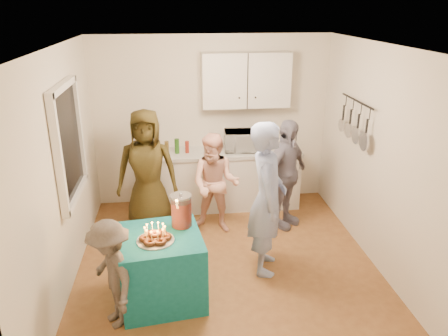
{
  "coord_description": "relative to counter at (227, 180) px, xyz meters",
  "views": [
    {
      "loc": [
        -0.57,
        -4.53,
        3.02
      ],
      "look_at": [
        0.0,
        0.35,
        1.15
      ],
      "focal_mm": 35.0,
      "sensor_mm": 36.0,
      "label": 1
    }
  ],
  "objects": [
    {
      "name": "countertop",
      "position": [
        0.0,
        -0.0,
        0.46
      ],
      "size": [
        2.24,
        0.62,
        0.05
      ],
      "primitive_type": "cube",
      "color": "beige",
      "rests_on": "counter"
    },
    {
      "name": "woman_back_center",
      "position": [
        -0.25,
        -0.78,
        0.27
      ],
      "size": [
        0.82,
        0.73,
        1.41
      ],
      "primitive_type": "imported",
      "rotation": [
        0.0,
        0.0,
        -0.33
      ],
      "color": "#FF9985",
      "rests_on": "floor"
    },
    {
      "name": "pot_rack",
      "position": [
        1.52,
        -1.0,
        1.17
      ],
      "size": [
        0.12,
        1.0,
        0.6
      ],
      "primitive_type": "cube",
      "color": "black",
      "rests_on": "right_wall"
    },
    {
      "name": "window_night",
      "position": [
        -1.97,
        -1.4,
        1.12
      ],
      "size": [
        0.04,
        1.0,
        1.2
      ],
      "primitive_type": "cube",
      "color": "black",
      "rests_on": "left_wall"
    },
    {
      "name": "back_wall",
      "position": [
        -0.2,
        0.3,
        0.87
      ],
      "size": [
        3.6,
        3.6,
        0.0
      ],
      "primitive_type": "plane",
      "color": "silver",
      "rests_on": "floor"
    },
    {
      "name": "punch_jar",
      "position": [
        -0.74,
        -2.02,
        0.5
      ],
      "size": [
        0.22,
        0.22,
        0.34
      ],
      "primitive_type": "cylinder",
      "color": "#B2210E",
      "rests_on": "party_table"
    },
    {
      "name": "ceiling",
      "position": [
        -0.2,
        -1.7,
        2.17
      ],
      "size": [
        4.0,
        4.0,
        0.0
      ],
      "primitive_type": "plane",
      "color": "white",
      "rests_on": "floor"
    },
    {
      "name": "party_table",
      "position": [
        -0.97,
        -2.22,
        -0.05
      ],
      "size": [
        0.95,
        0.95,
        0.76
      ],
      "primitive_type": "cube",
      "rotation": [
        0.0,
        0.0,
        0.13
      ],
      "color": "#116C75",
      "rests_on": "floor"
    },
    {
      "name": "right_wall",
      "position": [
        1.6,
        -1.7,
        0.87
      ],
      "size": [
        4.0,
        4.0,
        0.0
      ],
      "primitive_type": "plane",
      "color": "silver",
      "rests_on": "floor"
    },
    {
      "name": "man_birthday",
      "position": [
        0.25,
        -1.78,
        0.48
      ],
      "size": [
        0.55,
        0.73,
        1.83
      ],
      "primitive_type": "imported",
      "rotation": [
        0.0,
        0.0,
        1.4
      ],
      "color": "#98A9DD",
      "rests_on": "floor"
    },
    {
      "name": "woman_back_left",
      "position": [
        -1.17,
        -0.56,
        0.43
      ],
      "size": [
        0.87,
        0.6,
        1.72
      ],
      "primitive_type": "imported",
      "rotation": [
        0.0,
        0.0,
        -0.06
      ],
      "color": "brown",
      "rests_on": "floor"
    },
    {
      "name": "upper_cabinet",
      "position": [
        0.3,
        0.15,
        1.52
      ],
      "size": [
        1.3,
        0.3,
        0.8
      ],
      "primitive_type": "cube",
      "color": "white",
      "rests_on": "back_wall"
    },
    {
      "name": "microwave",
      "position": [
        0.24,
        0.0,
        0.63
      ],
      "size": [
        0.56,
        0.39,
        0.3
      ],
      "primitive_type": "imported",
      "rotation": [
        0.0,
        0.0,
        -0.05
      ],
      "color": "white",
      "rests_on": "countertop"
    },
    {
      "name": "floor",
      "position": [
        -0.2,
        -1.7,
        -0.43
      ],
      "size": [
        4.0,
        4.0,
        0.0
      ],
      "primitive_type": "plane",
      "color": "brown",
      "rests_on": "ground"
    },
    {
      "name": "child_near_left",
      "position": [
        -1.44,
        -2.57,
        0.14
      ],
      "size": [
        0.71,
        0.84,
        1.13
      ],
      "primitive_type": "imported",
      "rotation": [
        0.0,
        0.0,
        -1.1
      ],
      "color": "#4B423C",
      "rests_on": "floor"
    },
    {
      "name": "left_wall",
      "position": [
        -2.0,
        -1.7,
        0.87
      ],
      "size": [
        4.0,
        4.0,
        0.0
      ],
      "primitive_type": "plane",
      "color": "silver",
      "rests_on": "floor"
    },
    {
      "name": "donut_cake",
      "position": [
        -1.01,
        -2.32,
        0.42
      ],
      "size": [
        0.38,
        0.38,
        0.18
      ],
      "primitive_type": null,
      "color": "#381C0C",
      "rests_on": "party_table"
    },
    {
      "name": "woman_back_right",
      "position": [
        0.73,
        -0.74,
        0.35
      ],
      "size": [
        0.94,
        0.89,
        1.56
      ],
      "primitive_type": "imported",
      "rotation": [
        0.0,
        0.0,
        0.73
      ],
      "color": "#150F33",
      "rests_on": "floor"
    },
    {
      "name": "counter",
      "position": [
        0.0,
        0.0,
        0.0
      ],
      "size": [
        2.2,
        0.58,
        0.86
      ],
      "primitive_type": "cube",
      "color": "white",
      "rests_on": "floor"
    }
  ]
}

